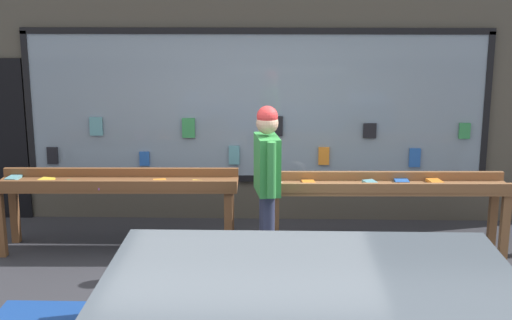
% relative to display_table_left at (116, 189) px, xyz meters
% --- Properties ---
extents(ground_plane, '(40.00, 40.00, 0.00)m').
position_rel_display_table_left_xyz_m(ground_plane, '(1.55, -1.12, -0.73)').
color(ground_plane, '#2D2D33').
extents(shopfront_facade, '(7.80, 0.29, 3.55)m').
position_rel_display_table_left_xyz_m(shopfront_facade, '(1.50, 1.26, 1.02)').
color(shopfront_facade, '#4C473D').
rests_on(shopfront_facade, ground_plane).
extents(display_table_left, '(2.77, 0.70, 0.90)m').
position_rel_display_table_left_xyz_m(display_table_left, '(0.00, 0.00, 0.00)').
color(display_table_left, brown).
rests_on(display_table_left, ground_plane).
extents(display_table_right, '(2.77, 0.64, 0.89)m').
position_rel_display_table_left_xyz_m(display_table_right, '(3.09, 0.00, -0.01)').
color(display_table_right, brown).
rests_on(display_table_right, ground_plane).
extents(person_browsing, '(0.30, 0.68, 1.78)m').
position_rel_display_table_left_xyz_m(person_browsing, '(1.73, -0.54, 0.33)').
color(person_browsing, '#2D334C').
rests_on(person_browsing, ground_plane).
extents(small_dog, '(0.34, 0.54, 0.40)m').
position_rel_display_table_left_xyz_m(small_dog, '(2.18, -0.67, -0.46)').
color(small_dog, white).
rests_on(small_dog, ground_plane).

